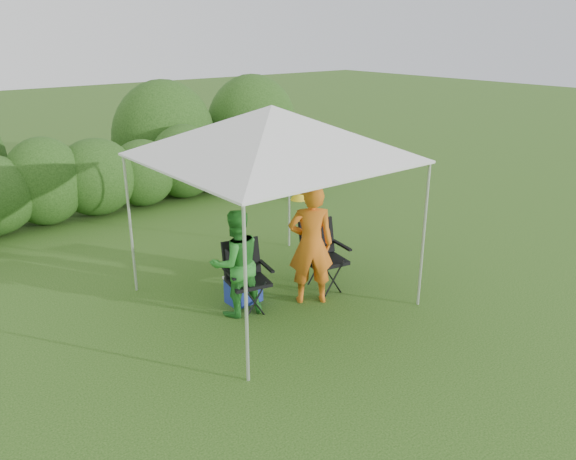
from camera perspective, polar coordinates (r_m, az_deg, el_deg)
ground at (r=8.11m, az=0.67°, el=-8.05°), size 70.00×70.00×0.00m
hedge at (r=12.80m, az=-16.16°, el=5.65°), size 11.02×1.53×1.80m
canopy at (r=7.67m, az=-1.65°, el=9.85°), size 3.10×3.10×2.83m
chair_right at (r=8.57m, az=3.43°, el=-2.11°), size 0.72×0.68×1.05m
chair_left at (r=7.95m, az=-4.34°, el=-4.22°), size 0.70×0.66×0.99m
man at (r=7.99m, az=2.34°, el=-1.46°), size 0.78×0.71×1.78m
woman at (r=7.72m, az=-5.30°, el=-3.36°), size 0.83×0.70×1.52m
cooler at (r=8.26m, az=-4.55°, el=-5.96°), size 0.50×0.37×0.41m
bottle at (r=8.12m, az=-4.10°, el=-3.89°), size 0.06×0.06×0.24m
lawn_toy at (r=13.15m, az=1.56°, el=3.78°), size 0.67×0.56×0.33m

